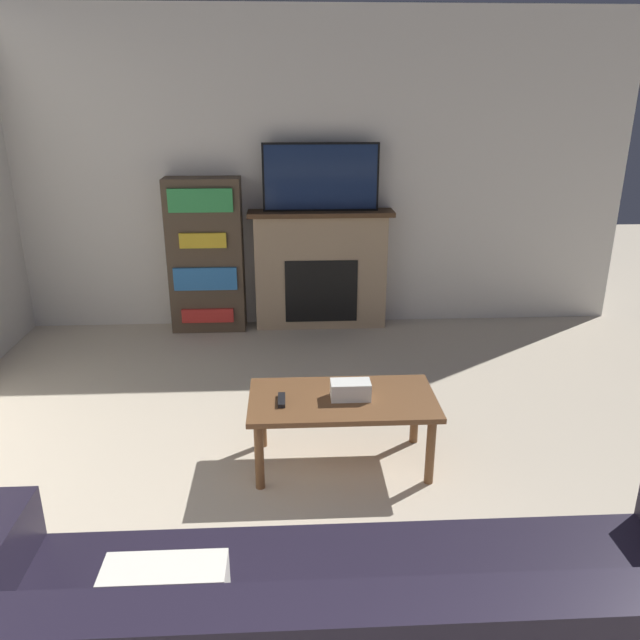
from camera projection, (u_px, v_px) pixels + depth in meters
wall_back at (296, 175)px, 5.42m from camera, size 5.85×0.06×2.70m
fireplace at (321, 269)px, 5.58m from camera, size 1.27×0.28×1.06m
tv at (321, 177)px, 5.28m from camera, size 0.99×0.03×0.57m
coffee_table at (342, 406)px, 3.48m from camera, size 1.04×0.55×0.42m
tissue_box at (350, 390)px, 3.44m from camera, size 0.22×0.12×0.10m
remote_control at (282, 400)px, 3.41m from camera, size 0.04×0.15×0.02m
bookshelf at (206, 256)px, 5.46m from camera, size 0.65×0.29×1.35m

